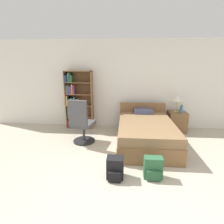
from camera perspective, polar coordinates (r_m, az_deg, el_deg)
name	(u,v)px	position (r m, az deg, el deg)	size (l,w,h in m)	color
ground_plane	(132,203)	(2.75, 6.67, -27.45)	(14.00, 14.00, 0.00)	#BCB29E
wall_back	(130,85)	(5.30, 5.83, 8.84)	(9.00, 0.06, 2.60)	white
bookshelf	(76,101)	(5.34, -11.67, 3.51)	(0.79, 0.29, 1.71)	brown
bed	(145,131)	(4.40, 10.79, -6.24)	(1.30, 2.07, 0.81)	brown
office_chair	(82,124)	(4.25, -9.88, -3.86)	(0.56, 0.64, 1.11)	#232326
nightstand	(177,122)	(5.40, 20.42, -2.93)	(0.49, 0.49, 0.57)	brown
table_lamp	(177,99)	(5.27, 20.54, 4.14)	(0.27, 0.27, 0.49)	tan
water_bottle	(181,109)	(5.21, 21.69, 0.80)	(0.07, 0.07, 0.23)	teal
backpack_green	(153,168)	(3.16, 13.27, -17.44)	(0.31, 0.22, 0.38)	#2D603D
backpack_black	(115,168)	(3.09, 1.03, -17.91)	(0.29, 0.29, 0.37)	black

